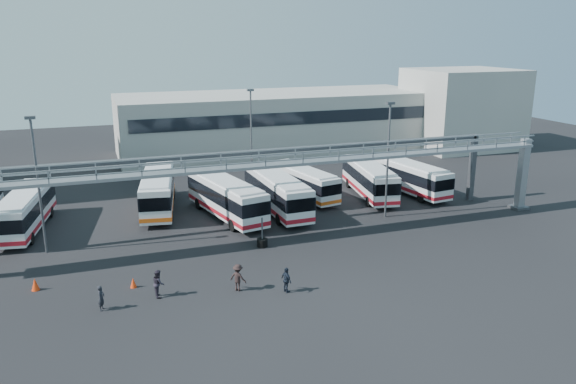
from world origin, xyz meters
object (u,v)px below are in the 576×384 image
object	(u,v)px
bus_6	(303,181)
light_pole_left	(38,178)
bus_5	(277,192)
bus_8	(408,176)
tire_stack	(262,242)
bus_7	(369,178)
bus_1	(25,210)
cone_left	(35,284)
pedestrian_d	(286,280)
bus_4	(226,197)
light_pole_mid	(388,154)
cone_right	(133,283)
pedestrian_a	(101,298)
pedestrian_c	(238,277)
bus_3	(158,190)
light_pole_back	(251,132)
pedestrian_b	(158,283)

from	to	relation	value
bus_6	light_pole_left	bearing A→B (deg)	-174.15
light_pole_left	bus_5	xyz separation A→B (m)	(19.41, 3.67, -3.81)
bus_6	bus_8	bearing A→B (deg)	-21.96
tire_stack	bus_7	bearing A→B (deg)	34.52
bus_1	cone_left	world-z (taller)	bus_1
light_pole_left	pedestrian_d	bearing A→B (deg)	-40.07
bus_4	bus_5	distance (m)	4.75
light_pole_mid	bus_5	bearing A→B (deg)	151.48
cone_right	pedestrian_d	bearing A→B (deg)	-23.63
light_pole_left	cone_left	distance (m)	8.55
bus_7	bus_1	bearing A→B (deg)	-170.92
pedestrian_a	pedestrian_c	xyz separation A→B (m)	(8.26, -0.16, 0.11)
bus_3	bus_8	distance (m)	24.92
bus_7	tire_stack	xyz separation A→B (m)	(-14.20, -9.76, -1.43)
cone_left	cone_right	world-z (taller)	cone_left
tire_stack	bus_5	bearing A→B (deg)	64.05
light_pole_back	bus_4	size ratio (longest dim) A/B	0.88
bus_4	bus_1	bearing A→B (deg)	160.72
light_pole_left	tire_stack	size ratio (longest dim) A/B	4.36
pedestrian_d	pedestrian_a	bearing A→B (deg)	66.94
cone_left	tire_stack	xyz separation A→B (m)	(15.84, 2.37, -0.00)
bus_1	bus_4	distance (m)	16.52
bus_6	bus_7	size ratio (longest dim) A/B	0.92
light_pole_mid	tire_stack	distance (m)	13.96
bus_1	pedestrian_b	size ratio (longest dim) A/B	6.33
pedestrian_a	pedestrian_b	world-z (taller)	pedestrian_b
light_pole_back	bus_6	bearing A→B (deg)	-64.39
light_pole_left	bus_1	size ratio (longest dim) A/B	0.92
light_pole_left	pedestrian_b	distance (m)	13.28
bus_3	light_pole_mid	bearing A→B (deg)	-15.45
light_pole_left	bus_8	bearing A→B (deg)	8.62
pedestrian_d	tire_stack	bearing A→B (deg)	-21.90
bus_3	tire_stack	bearing A→B (deg)	-52.95
bus_7	pedestrian_c	size ratio (longest dim) A/B	6.31
bus_8	bus_5	bearing A→B (deg)	178.10
bus_5	cone_right	xyz separation A→B (m)	(-13.82, -12.03, -1.59)
bus_6	pedestrian_d	world-z (taller)	bus_6
light_pole_back	tire_stack	distance (m)	19.59
light_pole_mid	cone_right	size ratio (longest dim) A/B	15.50
bus_7	bus_8	xyz separation A→B (m)	(4.32, -0.30, -0.05)
cone_right	pedestrian_b	bearing A→B (deg)	-52.55
bus_1	bus_7	size ratio (longest dim) A/B	0.99
bus_4	cone_left	size ratio (longest dim) A/B	14.52
light_pole_left	tire_stack	world-z (taller)	light_pole_left
light_pole_mid	cone_right	distance (m)	24.19
bus_1	pedestrian_d	size ratio (longest dim) A/B	6.71
bus_5	bus_8	xyz separation A→B (m)	(14.64, 1.49, -0.14)
light_pole_back	bus_8	bearing A→B (deg)	-32.18
bus_5	bus_8	world-z (taller)	bus_5
bus_4	bus_8	world-z (taller)	bus_4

